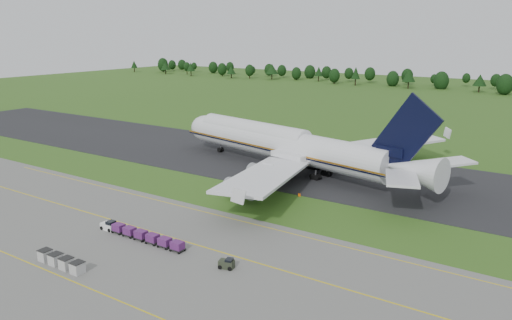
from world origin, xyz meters
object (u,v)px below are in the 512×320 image
Objects in this scene: aircraft at (287,145)px; edge_markers at (272,190)px; uld_row at (61,261)px; utility_cart at (226,264)px; baggage_train at (140,234)px.

edge_markers is at bearing -69.27° from aircraft.
uld_row reaches higher than edge_markers.
edge_markers is (6.63, 45.62, -0.61)m from uld_row.
aircraft is 53.54m from utility_cart.
uld_row is at bearing -98.26° from edge_markers.
baggage_train reaches higher than utility_cart.
utility_cart is (19.21, -49.68, -5.39)m from aircraft.
uld_row is at bearing -147.62° from utility_cart.
utility_cart is 23.20m from uld_row.
aircraft reaches higher than edge_markers.
uld_row reaches higher than utility_cart.
aircraft reaches higher than baggage_train.
utility_cart reaches higher than edge_markers.
aircraft reaches higher than utility_cart.
baggage_train is 12.98m from uld_row.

